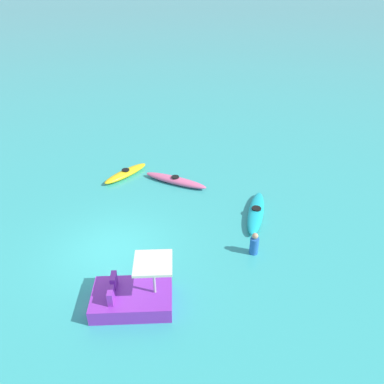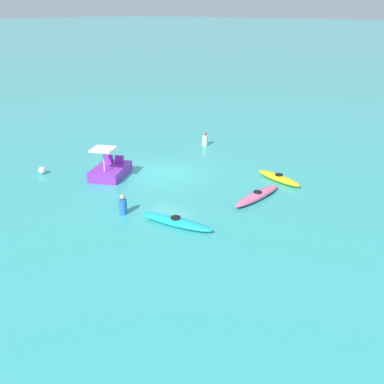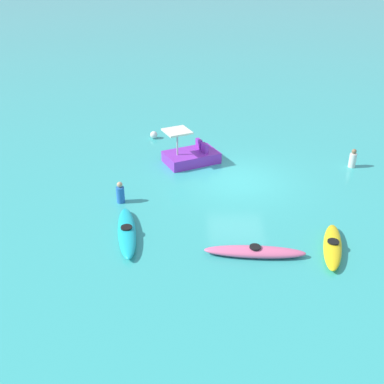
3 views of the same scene
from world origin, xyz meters
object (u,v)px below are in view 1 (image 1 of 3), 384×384
at_px(kayak_pink, 175,180).
at_px(person_by_kayaks, 254,244).
at_px(kayak_cyan, 256,212).
at_px(pedal_boat_purple, 133,297).
at_px(kayak_yellow, 126,173).

distance_m(kayak_pink, person_by_kayaks, 6.02).
distance_m(kayak_pink, kayak_cyan, 4.45).
bearing_deg(pedal_boat_purple, kayak_yellow, -146.80).
relative_size(kayak_pink, kayak_cyan, 1.01).
bearing_deg(kayak_yellow, pedal_boat_purple, 33.20).
bearing_deg(kayak_pink, person_by_kayaks, 53.18).
relative_size(kayak_pink, pedal_boat_purple, 1.18).
height_order(kayak_yellow, pedal_boat_purple, pedal_boat_purple).
relative_size(kayak_pink, kayak_yellow, 1.20).
bearing_deg(pedal_boat_purple, kayak_pink, -164.53).
bearing_deg(person_by_kayaks, pedal_boat_purple, -36.10).
bearing_deg(kayak_pink, pedal_boat_purple, 15.47).
distance_m(kayak_yellow, pedal_boat_purple, 8.50).
height_order(kayak_pink, kayak_yellow, same).
bearing_deg(person_by_kayaks, kayak_pink, -126.82).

